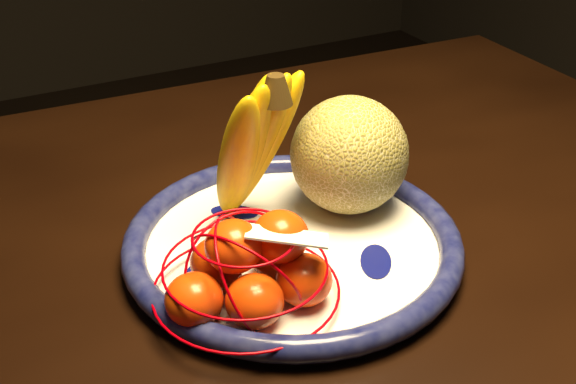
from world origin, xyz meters
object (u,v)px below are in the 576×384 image
banana_bunch (249,143)px  mandarin_bag (251,269)px  fruit_bowl (292,243)px  cantaloupe (349,155)px  dining_table (212,286)px

banana_bunch → mandarin_bag: banana_bunch is taller
mandarin_bag → banana_bunch: bearing=64.8°
fruit_bowl → banana_bunch: banana_bunch is taller
cantaloupe → banana_bunch: bearing=171.1°
banana_bunch → mandarin_bag: bearing=-140.1°
dining_table → banana_bunch: (0.04, -0.02, 0.18)m
fruit_bowl → banana_bunch: (-0.02, 0.05, 0.10)m
fruit_bowl → cantaloupe: bearing=22.6°
dining_table → mandarin_bag: mandarin_bag is taller
fruit_bowl → mandarin_bag: (-0.08, -0.06, 0.03)m
cantaloupe → banana_bunch: size_ratio=0.67×
mandarin_bag → dining_table: bearing=84.6°
fruit_bowl → cantaloupe: size_ratio=2.72×
fruit_bowl → banana_bunch: bearing=111.5°
cantaloupe → mandarin_bag: size_ratio=0.58×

